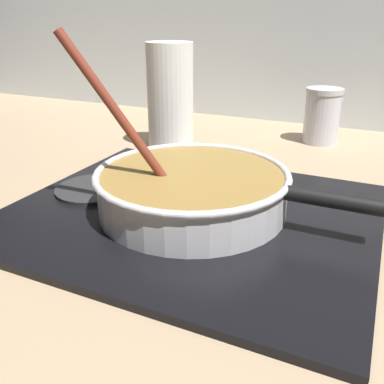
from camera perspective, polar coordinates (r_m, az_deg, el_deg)
name	(u,v)px	position (r m, az deg, el deg)	size (l,w,h in m)	color
ground	(101,235)	(0.68, -12.19, -5.75)	(2.40, 1.60, 0.04)	#9E8466
backsplash_wall	(259,23)	(1.31, 9.07, 21.69)	(2.40, 0.02, 0.55)	silver
hob_plate	(192,213)	(0.67, 0.00, -2.92)	(0.56, 0.48, 0.01)	black
burner_ring	(192,208)	(0.67, 0.00, -2.15)	(0.18, 0.18, 0.01)	#592D0C
spare_burner	(94,189)	(0.76, -13.18, 0.43)	(0.13, 0.13, 0.01)	#262628
cooking_pan	(193,189)	(0.65, 0.07, 0.41)	(0.45, 0.30, 0.27)	silver
condiment_jar	(322,116)	(1.10, 17.23, 9.86)	(0.09, 0.09, 0.13)	silver
paper_towel_roll	(170,97)	(1.00, -2.97, 12.76)	(0.11, 0.11, 0.24)	white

